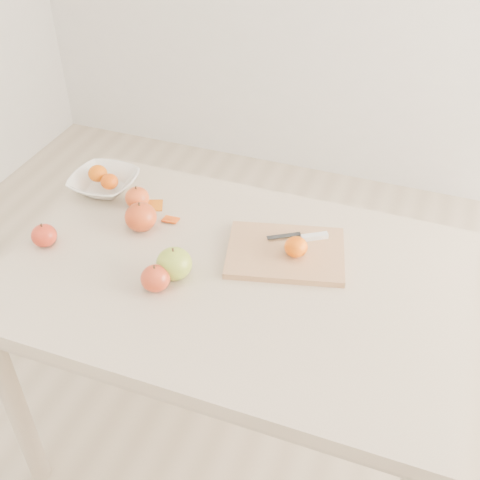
% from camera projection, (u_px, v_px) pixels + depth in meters
% --- Properties ---
extents(ground, '(3.50, 3.50, 0.00)m').
position_uv_depth(ground, '(235.00, 436.00, 2.04)').
color(ground, '#C6B293').
rests_on(ground, ground).
extents(table, '(1.20, 0.80, 0.75)m').
position_uv_depth(table, '(234.00, 299.00, 1.64)').
color(table, beige).
rests_on(table, ground).
extents(cutting_board, '(0.36, 0.30, 0.02)m').
position_uv_depth(cutting_board, '(286.00, 253.00, 1.62)').
color(cutting_board, tan).
rests_on(cutting_board, table).
extents(board_tangerine, '(0.06, 0.06, 0.05)m').
position_uv_depth(board_tangerine, '(296.00, 247.00, 1.58)').
color(board_tangerine, '#E65C08').
rests_on(board_tangerine, cutting_board).
extents(fruit_bowl, '(0.20, 0.20, 0.05)m').
position_uv_depth(fruit_bowl, '(104.00, 183.00, 1.86)').
color(fruit_bowl, white).
rests_on(fruit_bowl, table).
extents(bowl_tangerine_near, '(0.06, 0.06, 0.05)m').
position_uv_depth(bowl_tangerine_near, '(98.00, 173.00, 1.86)').
color(bowl_tangerine_near, '#E45608').
rests_on(bowl_tangerine_near, fruit_bowl).
extents(bowl_tangerine_far, '(0.05, 0.05, 0.05)m').
position_uv_depth(bowl_tangerine_far, '(109.00, 182.00, 1.83)').
color(bowl_tangerine_far, '#E84708').
rests_on(bowl_tangerine_far, fruit_bowl).
extents(orange_peel_a, '(0.07, 0.06, 0.01)m').
position_uv_depth(orange_peel_a, '(153.00, 207.00, 1.80)').
color(orange_peel_a, '#CF660E').
rests_on(orange_peel_a, table).
extents(orange_peel_b, '(0.05, 0.04, 0.01)m').
position_uv_depth(orange_peel_b, '(171.00, 220.00, 1.75)').
color(orange_peel_b, '#CE4B0E').
rests_on(orange_peel_b, table).
extents(paring_knife, '(0.16, 0.09, 0.01)m').
position_uv_depth(paring_knife, '(309.00, 236.00, 1.65)').
color(paring_knife, white).
rests_on(paring_knife, cutting_board).
extents(apple_green, '(0.09, 0.09, 0.08)m').
position_uv_depth(apple_green, '(174.00, 264.00, 1.54)').
color(apple_green, olive).
rests_on(apple_green, table).
extents(apple_red_b, '(0.09, 0.09, 0.08)m').
position_uv_depth(apple_red_b, '(141.00, 217.00, 1.69)').
color(apple_red_b, maroon).
rests_on(apple_red_b, table).
extents(apple_red_a, '(0.07, 0.07, 0.06)m').
position_uv_depth(apple_red_a, '(137.00, 198.00, 1.78)').
color(apple_red_a, '#9E160A').
rests_on(apple_red_a, table).
extents(apple_red_c, '(0.08, 0.08, 0.07)m').
position_uv_depth(apple_red_c, '(155.00, 278.00, 1.51)').
color(apple_red_c, maroon).
rests_on(apple_red_c, table).
extents(apple_red_d, '(0.07, 0.07, 0.06)m').
position_uv_depth(apple_red_d, '(44.00, 235.00, 1.64)').
color(apple_red_d, maroon).
rests_on(apple_red_d, table).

